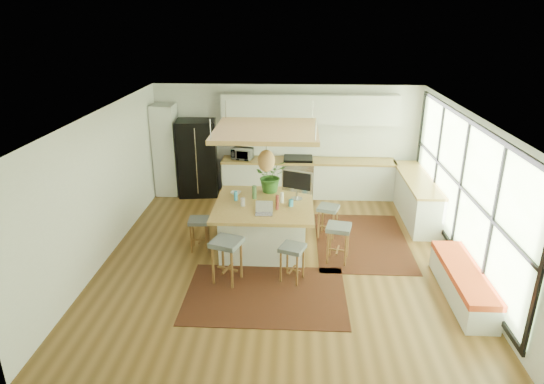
# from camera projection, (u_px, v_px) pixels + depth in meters

# --- Properties ---
(floor) EXTENTS (7.00, 7.00, 0.00)m
(floor) POSITION_uv_depth(u_px,v_px,m) (281.00, 256.00, 8.87)
(floor) COLOR #563A18
(floor) RESTS_ON ground
(ceiling) EXTENTS (7.00, 7.00, 0.00)m
(ceiling) POSITION_uv_depth(u_px,v_px,m) (282.00, 114.00, 7.90)
(ceiling) COLOR white
(ceiling) RESTS_ON ground
(wall_back) EXTENTS (6.50, 0.00, 6.50)m
(wall_back) POSITION_uv_depth(u_px,v_px,m) (286.00, 140.00, 11.65)
(wall_back) COLOR silver
(wall_back) RESTS_ON ground
(wall_front) EXTENTS (6.50, 0.00, 6.50)m
(wall_front) POSITION_uv_depth(u_px,v_px,m) (271.00, 302.00, 5.12)
(wall_front) COLOR silver
(wall_front) RESTS_ON ground
(wall_left) EXTENTS (0.00, 7.00, 7.00)m
(wall_left) POSITION_uv_depth(u_px,v_px,m) (103.00, 186.00, 8.54)
(wall_left) COLOR silver
(wall_left) RESTS_ON ground
(wall_right) EXTENTS (0.00, 7.00, 7.00)m
(wall_right) POSITION_uv_depth(u_px,v_px,m) (467.00, 193.00, 8.23)
(wall_right) COLOR silver
(wall_right) RESTS_ON ground
(window_wall) EXTENTS (0.10, 6.20, 2.60)m
(window_wall) POSITION_uv_depth(u_px,v_px,m) (466.00, 190.00, 8.21)
(window_wall) COLOR black
(window_wall) RESTS_ON wall_right
(pantry) EXTENTS (0.55, 0.60, 2.25)m
(pantry) POSITION_uv_depth(u_px,v_px,m) (166.00, 150.00, 11.57)
(pantry) COLOR silver
(pantry) RESTS_ON floor
(back_counter_base) EXTENTS (4.20, 0.60, 0.88)m
(back_counter_base) POSITION_uv_depth(u_px,v_px,m) (308.00, 179.00, 11.65)
(back_counter_base) COLOR silver
(back_counter_base) RESTS_ON floor
(back_counter_top) EXTENTS (4.24, 0.64, 0.05)m
(back_counter_top) POSITION_uv_depth(u_px,v_px,m) (308.00, 161.00, 11.48)
(back_counter_top) COLOR olive
(back_counter_top) RESTS_ON back_counter_base
(backsplash) EXTENTS (4.20, 0.02, 0.80)m
(backsplash) POSITION_uv_depth(u_px,v_px,m) (309.00, 140.00, 11.60)
(backsplash) COLOR white
(backsplash) RESTS_ON wall_back
(upper_cabinets) EXTENTS (4.20, 0.34, 0.70)m
(upper_cabinets) POSITION_uv_depth(u_px,v_px,m) (310.00, 109.00, 11.17)
(upper_cabinets) COLOR silver
(upper_cabinets) RESTS_ON wall_back
(range) EXTENTS (0.76, 0.62, 1.00)m
(range) POSITION_uv_depth(u_px,v_px,m) (298.00, 176.00, 11.64)
(range) COLOR #A5A5AA
(range) RESTS_ON floor
(right_counter_base) EXTENTS (0.60, 2.50, 0.88)m
(right_counter_base) POSITION_uv_depth(u_px,v_px,m) (416.00, 198.00, 10.43)
(right_counter_base) COLOR silver
(right_counter_base) RESTS_ON floor
(right_counter_top) EXTENTS (0.64, 2.54, 0.05)m
(right_counter_top) POSITION_uv_depth(u_px,v_px,m) (418.00, 179.00, 10.27)
(right_counter_top) COLOR olive
(right_counter_top) RESTS_ON right_counter_base
(window_bench) EXTENTS (0.52, 2.00, 0.50)m
(window_bench) POSITION_uv_depth(u_px,v_px,m) (463.00, 283.00, 7.52)
(window_bench) COLOR silver
(window_bench) RESTS_ON floor
(ceiling_panel) EXTENTS (1.86, 1.86, 0.80)m
(ceiling_panel) POSITION_uv_depth(u_px,v_px,m) (266.00, 145.00, 8.52)
(ceiling_panel) COLOR olive
(ceiling_panel) RESTS_ON ceiling
(rug_near) EXTENTS (2.60, 1.80, 0.01)m
(rug_near) POSITION_uv_depth(u_px,v_px,m) (266.00, 294.00, 7.65)
(rug_near) COLOR black
(rug_near) RESTS_ON floor
(rug_right) EXTENTS (1.80, 2.60, 0.01)m
(rug_right) POSITION_uv_depth(u_px,v_px,m) (361.00, 241.00, 9.43)
(rug_right) COLOR black
(rug_right) RESTS_ON floor
(fridge) EXTENTS (1.02, 0.84, 1.89)m
(fridge) POSITION_uv_depth(u_px,v_px,m) (198.00, 159.00, 11.59)
(fridge) COLOR black
(fridge) RESTS_ON floor
(island) EXTENTS (1.85, 1.85, 0.93)m
(island) POSITION_uv_depth(u_px,v_px,m) (264.00, 225.00, 9.04)
(island) COLOR olive
(island) RESTS_ON floor
(stool_near_left) EXTENTS (0.59, 0.59, 0.78)m
(stool_near_left) POSITION_uv_depth(u_px,v_px,m) (227.00, 263.00, 7.92)
(stool_near_left) COLOR #4A5052
(stool_near_left) RESTS_ON floor
(stool_near_right) EXTENTS (0.50, 0.50, 0.65)m
(stool_near_right) POSITION_uv_depth(u_px,v_px,m) (292.00, 262.00, 7.95)
(stool_near_right) COLOR #4A5052
(stool_near_right) RESTS_ON floor
(stool_right_front) EXTENTS (0.50, 0.50, 0.72)m
(stool_right_front) POSITION_uv_depth(u_px,v_px,m) (338.00, 244.00, 8.57)
(stool_right_front) COLOR #4A5052
(stool_right_front) RESTS_ON floor
(stool_right_back) EXTENTS (0.50, 0.50, 0.66)m
(stool_right_back) POSITION_uv_depth(u_px,v_px,m) (328.00, 220.00, 9.54)
(stool_right_back) COLOR #4A5052
(stool_right_back) RESTS_ON floor
(stool_left_side) EXTENTS (0.41, 0.41, 0.64)m
(stool_left_side) POSITION_uv_depth(u_px,v_px,m) (199.00, 232.00, 9.01)
(stool_left_side) COLOR #4A5052
(stool_left_side) RESTS_ON floor
(laptop) EXTENTS (0.31, 0.33, 0.23)m
(laptop) POSITION_uv_depth(u_px,v_px,m) (264.00, 208.00, 8.34)
(laptop) COLOR #A5A5AA
(laptop) RESTS_ON island
(monitor) EXTENTS (0.67, 0.44, 0.58)m
(monitor) POSITION_uv_depth(u_px,v_px,m) (297.00, 186.00, 8.98)
(monitor) COLOR #A5A5AA
(monitor) RESTS_ON island
(microwave) EXTENTS (0.54, 0.37, 0.33)m
(microwave) POSITION_uv_depth(u_px,v_px,m) (242.00, 152.00, 11.51)
(microwave) COLOR #A5A5AA
(microwave) RESTS_ON back_counter_top
(island_plant) EXTENTS (0.72, 0.78, 0.53)m
(island_plant) POSITION_uv_depth(u_px,v_px,m) (271.00, 179.00, 9.36)
(island_plant) COLOR #1E4C19
(island_plant) RESTS_ON island
(island_bowl) EXTENTS (0.24, 0.24, 0.05)m
(island_bowl) POSITION_uv_depth(u_px,v_px,m) (236.00, 193.00, 9.31)
(island_bowl) COLOR white
(island_bowl) RESTS_ON island
(island_bottle_0) EXTENTS (0.07, 0.07, 0.19)m
(island_bottle_0) POSITION_uv_depth(u_px,v_px,m) (236.00, 196.00, 8.96)
(island_bottle_0) COLOR #3395CF
(island_bottle_0) RESTS_ON island
(island_bottle_1) EXTENTS (0.07, 0.07, 0.19)m
(island_bottle_1) POSITION_uv_depth(u_px,v_px,m) (242.00, 201.00, 8.72)
(island_bottle_1) COLOR silver
(island_bottle_1) RESTS_ON island
(island_bottle_2) EXTENTS (0.07, 0.07, 0.19)m
(island_bottle_2) POSITION_uv_depth(u_px,v_px,m) (277.00, 205.00, 8.55)
(island_bottle_2) COLOR brown
(island_bottle_2) RESTS_ON island
(island_bottle_3) EXTENTS (0.07, 0.07, 0.19)m
(island_bottle_3) POSITION_uv_depth(u_px,v_px,m) (283.00, 198.00, 8.87)
(island_bottle_3) COLOR white
(island_bottle_3) RESTS_ON island
(island_bottle_4) EXTENTS (0.07, 0.07, 0.19)m
(island_bottle_4) POSITION_uv_depth(u_px,v_px,m) (255.00, 194.00, 9.08)
(island_bottle_4) COLOR #4D7445
(island_bottle_4) RESTS_ON island
(island_bottle_5) EXTENTS (0.07, 0.07, 0.19)m
(island_bottle_5) POSITION_uv_depth(u_px,v_px,m) (290.00, 201.00, 8.72)
(island_bottle_5) COLOR #3395CF
(island_bottle_5) RESTS_ON island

